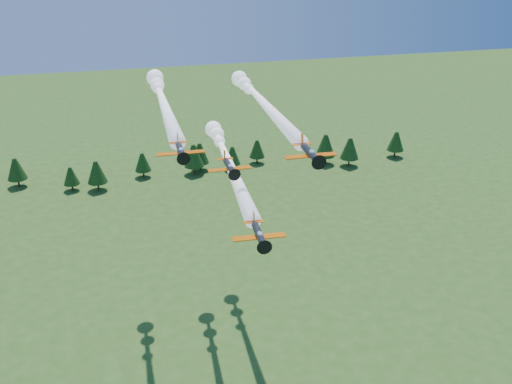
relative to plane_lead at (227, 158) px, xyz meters
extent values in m
cylinder|color=black|center=(-2.13, -31.19, 0.00)|extent=(1.44, 5.74, 1.05)
cone|color=black|center=(-2.35, -34.50, 0.00)|extent=(1.11, 1.02, 1.05)
cone|color=black|center=(-2.39, -35.13, 0.00)|extent=(0.49, 0.50, 0.46)
cylinder|color=black|center=(-2.41, -35.31, 0.00)|extent=(2.21, 0.19, 2.21)
cube|color=#DA5600|center=(-2.15, -31.61, -0.34)|extent=(7.87, 1.95, 0.13)
cube|color=#DA5600|center=(-1.87, -27.46, 0.05)|extent=(3.11, 1.10, 0.07)
cube|color=#DA5600|center=(-1.86, -27.36, 0.90)|extent=(0.16, 1.00, 1.53)
ellipsoid|color=#90BEDF|center=(-2.19, -32.14, 0.42)|extent=(0.84, 1.31, 0.66)
sphere|color=white|center=(0.64, 9.46, 0.00)|extent=(2.30, 2.30, 2.30)
sphere|color=white|center=(1.00, 14.62, 0.00)|extent=(3.00, 3.00, 3.00)
sphere|color=white|center=(1.35, 19.77, 0.00)|extent=(3.70, 3.70, 3.70)
cylinder|color=black|center=(-11.67, -22.51, 10.67)|extent=(1.05, 5.10, 0.94)
cone|color=black|center=(-11.74, -25.47, 10.67)|extent=(0.96, 0.87, 0.94)
cone|color=black|center=(-11.75, -26.03, 10.67)|extent=(0.42, 0.43, 0.41)
cylinder|color=black|center=(-11.75, -26.19, 10.67)|extent=(1.98, 0.08, 1.98)
cube|color=#DA5600|center=(-11.68, -22.88, 10.37)|extent=(6.99, 1.42, 0.11)
cube|color=#DA5600|center=(-11.60, -19.17, 10.72)|extent=(2.74, 0.86, 0.07)
cube|color=#DA5600|center=(-11.60, -19.08, 11.47)|extent=(0.10, 0.90, 1.36)
ellipsoid|color=#90BEDF|center=(-11.69, -23.35, 11.04)|extent=(0.70, 1.14, 0.59)
sphere|color=white|center=(-10.84, 15.33, 10.67)|extent=(2.30, 2.30, 2.30)
sphere|color=white|center=(-10.74, 20.15, 10.67)|extent=(3.00, 3.00, 3.00)
sphere|color=white|center=(-10.63, 24.97, 10.67)|extent=(3.70, 3.70, 3.70)
cylinder|color=black|center=(8.25, -23.23, 8.66)|extent=(1.31, 6.07, 1.12)
cone|color=black|center=(8.14, -26.75, 8.66)|extent=(1.15, 1.04, 1.12)
cone|color=black|center=(8.12, -27.42, 8.66)|extent=(0.51, 0.52, 0.49)
cylinder|color=black|center=(8.11, -27.61, 8.66)|extent=(2.35, 0.12, 2.35)
cube|color=#DA5600|center=(8.23, -23.67, 8.30)|extent=(8.32, 1.77, 0.13)
cube|color=#DA5600|center=(8.37, -19.26, 8.72)|extent=(3.27, 1.05, 0.08)
cube|color=#DA5600|center=(8.38, -19.14, 9.61)|extent=(0.13, 1.07, 1.62)
ellipsoid|color=#90BEDF|center=(8.22, -24.23, 9.11)|extent=(0.85, 1.37, 0.70)
sphere|color=white|center=(9.56, 18.78, 8.66)|extent=(2.30, 2.30, 2.30)
sphere|color=white|center=(9.72, 24.09, 8.66)|extent=(3.00, 3.00, 3.00)
sphere|color=white|center=(9.89, 29.40, 8.66)|extent=(3.70, 3.70, 3.70)
cylinder|color=black|center=(-2.99, -15.83, 4.69)|extent=(0.99, 5.26, 0.97)
cone|color=black|center=(-2.98, -18.90, 4.69)|extent=(0.98, 0.88, 0.97)
cone|color=black|center=(-2.98, -19.49, 4.69)|extent=(0.43, 0.44, 0.43)
cylinder|color=black|center=(-2.98, -19.65, 4.69)|extent=(2.05, 0.04, 2.05)
cube|color=#DA5600|center=(-2.98, -16.22, 4.38)|extent=(7.21, 1.33, 0.12)
cube|color=#DA5600|center=(-2.99, -12.37, 4.74)|extent=(2.83, 0.84, 0.07)
cube|color=#DA5600|center=(-2.99, -12.27, 5.52)|extent=(0.09, 0.93, 1.41)
ellipsoid|color=#90BEDF|center=(-2.98, -16.71, 5.08)|extent=(0.70, 1.17, 0.61)
cylinder|color=#382314|center=(20.37, 87.56, -37.35)|extent=(0.60, 0.60, 2.53)
cone|color=black|center=(20.37, 87.56, -32.83)|extent=(5.78, 5.78, 6.50)
cylinder|color=#382314|center=(84.08, 84.92, -37.19)|extent=(0.60, 0.60, 2.83)
cone|color=black|center=(84.08, 84.92, -32.14)|extent=(6.47, 6.47, 7.27)
cylinder|color=#382314|center=(-27.21, 81.79, -37.16)|extent=(0.60, 0.60, 2.89)
cone|color=black|center=(-27.21, 81.79, -32.01)|extent=(6.60, 6.60, 7.43)
cylinder|color=#382314|center=(-35.65, 83.83, -37.45)|extent=(0.60, 0.60, 2.31)
cone|color=black|center=(-35.65, 83.83, -33.32)|extent=(5.29, 5.29, 5.95)
cylinder|color=#382314|center=(30.83, 92.12, -37.34)|extent=(0.60, 0.60, 2.54)
cone|color=black|center=(30.83, 92.12, -32.79)|extent=(5.81, 5.81, 6.54)
cylinder|color=#382314|center=(55.15, 84.86, -37.00)|extent=(0.60, 0.60, 3.22)
cone|color=black|center=(55.15, 84.86, -31.26)|extent=(7.35, 7.35, 8.27)
cylinder|color=#382314|center=(-11.56, 89.42, -37.36)|extent=(0.60, 0.60, 2.50)
cone|color=black|center=(-11.56, 89.42, -32.89)|extent=(5.72, 5.72, 6.44)
cylinder|color=#382314|center=(63.14, 80.72, -37.10)|extent=(0.60, 0.60, 3.02)
cone|color=black|center=(63.14, 80.72, -31.70)|extent=(6.91, 6.91, 7.77)
cylinder|color=#382314|center=(9.04, 90.82, -37.18)|extent=(0.60, 0.60, 2.86)
cone|color=black|center=(9.04, 90.82, -32.07)|extent=(6.54, 6.54, 7.35)
cylinder|color=#382314|center=(-53.43, 91.83, -37.18)|extent=(0.60, 0.60, 2.86)
cone|color=black|center=(-53.43, 91.83, -32.08)|extent=(6.53, 6.53, 7.35)
cylinder|color=#382314|center=(6.35, 87.53, -37.06)|extent=(0.60, 0.60, 3.11)
cone|color=black|center=(6.35, 87.53, -31.51)|extent=(7.10, 7.10, 7.99)
camera|label=1|loc=(-21.28, -101.41, 39.15)|focal=40.00mm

